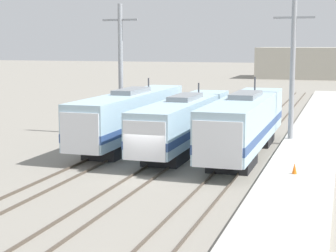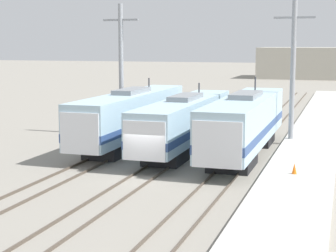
{
  "view_description": "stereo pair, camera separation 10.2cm",
  "coord_description": "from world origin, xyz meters",
  "px_view_note": "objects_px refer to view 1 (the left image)",
  "views": [
    {
      "loc": [
        10.91,
        -30.2,
        7.71
      ],
      "look_at": [
        0.53,
        2.8,
        2.62
      ],
      "focal_mm": 60.0,
      "sensor_mm": 36.0,
      "label": 1
    },
    {
      "loc": [
        11.01,
        -30.17,
        7.71
      ],
      "look_at": [
        0.53,
        2.8,
        2.62
      ],
      "focal_mm": 60.0,
      "sensor_mm": 36.0,
      "label": 2
    }
  ],
  "objects_px": {
    "locomotive_far_left": "(129,117)",
    "traffic_cone": "(294,168)",
    "locomotive_center": "(184,122)",
    "locomotive_far_right": "(244,124)",
    "catenary_tower_right": "(292,71)",
    "catenary_tower_left": "(121,68)"
  },
  "relations": [
    {
      "from": "locomotive_far_left",
      "to": "traffic_cone",
      "type": "height_order",
      "value": "locomotive_far_left"
    },
    {
      "from": "locomotive_center",
      "to": "traffic_cone",
      "type": "xyz_separation_m",
      "value": [
        8.44,
        -6.82,
        -1.35
      ]
    },
    {
      "from": "locomotive_far_right",
      "to": "catenary_tower_right",
      "type": "height_order",
      "value": "catenary_tower_right"
    },
    {
      "from": "traffic_cone",
      "to": "locomotive_center",
      "type": "bearing_deg",
      "value": 141.07
    },
    {
      "from": "locomotive_center",
      "to": "traffic_cone",
      "type": "bearing_deg",
      "value": -38.93
    },
    {
      "from": "locomotive_far_right",
      "to": "catenary_tower_left",
      "type": "xyz_separation_m",
      "value": [
        -11.42,
        5.68,
        3.43
      ]
    },
    {
      "from": "locomotive_far_left",
      "to": "locomotive_center",
      "type": "xyz_separation_m",
      "value": [
        4.44,
        -0.61,
        -0.14
      ]
    },
    {
      "from": "locomotive_far_left",
      "to": "catenary_tower_right",
      "type": "height_order",
      "value": "catenary_tower_right"
    },
    {
      "from": "catenary_tower_left",
      "to": "catenary_tower_right",
      "type": "height_order",
      "value": "same"
    },
    {
      "from": "locomotive_center",
      "to": "locomotive_far_left",
      "type": "bearing_deg",
      "value": 172.24
    },
    {
      "from": "locomotive_far_left",
      "to": "traffic_cone",
      "type": "relative_size",
      "value": 28.78
    },
    {
      "from": "locomotive_far_left",
      "to": "locomotive_far_right",
      "type": "height_order",
      "value": "locomotive_far_right"
    },
    {
      "from": "locomotive_far_right",
      "to": "catenary_tower_right",
      "type": "relative_size",
      "value": 1.66
    },
    {
      "from": "locomotive_center",
      "to": "catenary_tower_right",
      "type": "distance_m",
      "value": 9.52
    },
    {
      "from": "catenary_tower_left",
      "to": "traffic_cone",
      "type": "height_order",
      "value": "catenary_tower_left"
    },
    {
      "from": "locomotive_center",
      "to": "catenary_tower_right",
      "type": "relative_size",
      "value": 1.61
    },
    {
      "from": "locomotive_center",
      "to": "traffic_cone",
      "type": "height_order",
      "value": "locomotive_center"
    },
    {
      "from": "locomotive_center",
      "to": "catenary_tower_right",
      "type": "height_order",
      "value": "catenary_tower_right"
    },
    {
      "from": "locomotive_far_left",
      "to": "locomotive_far_right",
      "type": "xyz_separation_m",
      "value": [
        8.89,
        -1.06,
        0.01
      ]
    },
    {
      "from": "catenary_tower_left",
      "to": "locomotive_far_right",
      "type": "bearing_deg",
      "value": -26.46
    },
    {
      "from": "catenary_tower_right",
      "to": "traffic_cone",
      "type": "distance_m",
      "value": 13.09
    },
    {
      "from": "catenary_tower_right",
      "to": "catenary_tower_left",
      "type": "bearing_deg",
      "value": 180.0
    }
  ]
}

